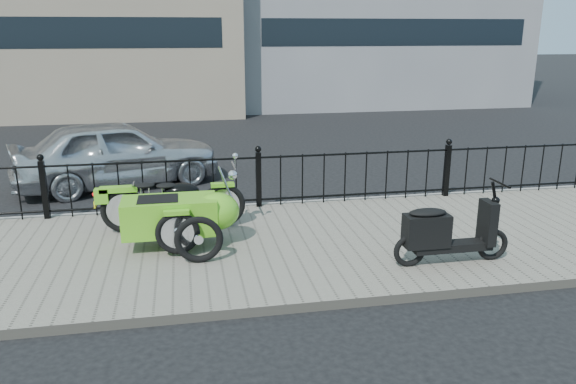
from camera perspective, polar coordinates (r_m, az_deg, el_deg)
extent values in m
plane|color=black|center=(8.68, -1.78, -4.74)|extent=(120.00, 120.00, 0.00)
cube|color=slate|center=(8.20, -1.23, -5.58)|extent=(30.00, 3.80, 0.12)
cube|color=gray|center=(10.00, -3.08, -1.52)|extent=(30.00, 0.10, 0.12)
cylinder|color=black|center=(9.63, -3.05, 3.51)|extent=(14.00, 0.04, 0.04)
cylinder|color=black|center=(9.82, -2.98, -0.77)|extent=(14.00, 0.04, 0.04)
cube|color=black|center=(9.90, -23.51, 0.19)|extent=(0.09, 0.09, 0.96)
sphere|color=black|center=(9.78, -23.86, 3.23)|extent=(0.11, 0.11, 0.11)
cube|color=black|center=(9.72, -3.01, 1.26)|extent=(0.09, 0.09, 0.96)
sphere|color=black|center=(9.59, -3.06, 4.38)|extent=(0.11, 0.11, 0.11)
cube|color=black|center=(10.74, 15.83, 2.11)|extent=(0.09, 0.09, 0.96)
sphere|color=black|center=(10.63, 16.05, 4.93)|extent=(0.11, 0.11, 0.11)
cube|color=black|center=(20.59, -24.93, 14.46)|extent=(12.50, 0.06, 1.00)
cube|color=black|center=(22.59, 11.08, 15.63)|extent=(10.50, 0.06, 1.00)
torus|color=black|center=(8.80, -6.60, -1.33)|extent=(0.69, 0.09, 0.69)
torus|color=black|center=(8.84, -16.34, -1.83)|extent=(0.69, 0.09, 0.69)
torus|color=black|center=(7.71, -11.15, -4.11)|extent=(0.60, 0.08, 0.60)
cube|color=gray|center=(8.78, -11.49, -1.46)|extent=(0.34, 0.22, 0.24)
cylinder|color=black|center=(8.80, -11.46, -1.90)|extent=(1.40, 0.04, 0.04)
ellipsoid|color=black|center=(8.71, -10.79, 0.08)|extent=(0.54, 0.29, 0.26)
cylinder|color=silver|center=(8.65, -5.54, 2.65)|extent=(0.03, 0.56, 0.03)
cylinder|color=silver|center=(8.72, -6.27, 0.63)|extent=(0.25, 0.04, 0.59)
sphere|color=silver|center=(8.69, -5.65, 1.75)|extent=(0.15, 0.15, 0.15)
cube|color=#63BE21|center=(8.71, -6.67, 0.74)|extent=(0.36, 0.12, 0.06)
cube|color=#63BE21|center=(8.75, -16.84, 0.27)|extent=(0.55, 0.16, 0.08)
ellipsoid|color=black|center=(8.69, -12.27, 0.64)|extent=(0.31, 0.22, 0.08)
ellipsoid|color=black|center=(8.70, -14.38, 0.66)|extent=(0.31, 0.22, 0.08)
sphere|color=red|center=(8.81, -19.07, -0.22)|extent=(0.07, 0.07, 0.07)
cube|color=yellow|center=(8.96, -19.01, -1.16)|extent=(0.02, 0.14, 0.10)
cube|color=#63BE21|center=(8.04, -11.91, -2.36)|extent=(1.30, 0.62, 0.50)
ellipsoid|color=#63BE21|center=(8.04, -7.29, -1.95)|extent=(0.65, 0.60, 0.54)
cube|color=black|center=(7.98, -13.08, -0.85)|extent=(0.55, 0.43, 0.06)
cube|color=#63BE21|center=(7.61, -11.27, -2.06)|extent=(0.34, 0.11, 0.06)
torus|color=black|center=(8.00, 20.06, -5.01)|extent=(0.44, 0.07, 0.44)
torus|color=black|center=(7.49, 12.25, -5.83)|extent=(0.44, 0.07, 0.44)
cube|color=black|center=(7.72, 16.30, -5.31)|extent=(1.07, 0.23, 0.11)
cube|color=black|center=(7.48, 13.88, -3.82)|extent=(0.59, 0.28, 0.43)
ellipsoid|color=black|center=(7.40, 14.01, -2.03)|extent=(0.50, 0.25, 0.10)
cube|color=black|center=(7.85, 19.60, -2.94)|extent=(0.13, 0.32, 0.59)
cylinder|color=black|center=(7.79, 20.30, -0.67)|extent=(0.17, 0.04, 0.47)
cylinder|color=black|center=(7.76, 20.72, 0.86)|extent=(0.03, 0.47, 0.03)
torus|color=black|center=(7.49, -9.06, -4.80)|extent=(0.65, 0.11, 0.65)
imported|color=silver|center=(11.94, -16.99, 3.83)|extent=(4.35, 2.78, 1.38)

